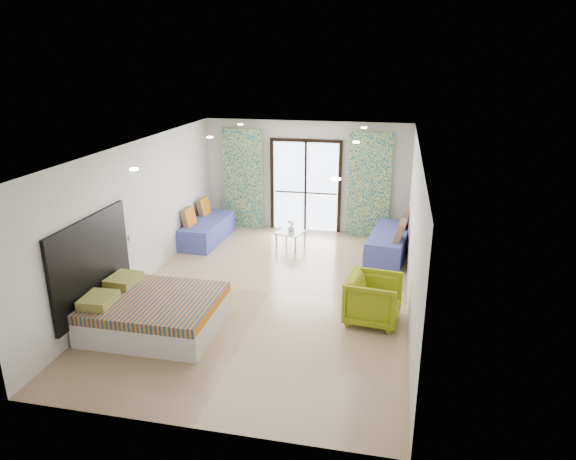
% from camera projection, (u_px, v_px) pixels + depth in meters
% --- Properties ---
extents(floor, '(5.00, 7.50, 0.01)m').
position_uv_depth(floor, '(270.00, 292.00, 9.50)').
color(floor, '#957859').
rests_on(floor, ground).
extents(ceiling, '(5.00, 7.50, 0.01)m').
position_uv_depth(ceiling, '(268.00, 147.00, 8.63)').
color(ceiling, silver).
rests_on(ceiling, ground).
extents(wall_back, '(5.00, 0.01, 2.70)m').
position_uv_depth(wall_back, '(306.00, 177.00, 12.54)').
color(wall_back, silver).
rests_on(wall_back, ground).
extents(wall_front, '(5.00, 0.01, 2.70)m').
position_uv_depth(wall_front, '(186.00, 327.00, 5.60)').
color(wall_front, silver).
rests_on(wall_front, ground).
extents(wall_left, '(0.01, 7.50, 2.70)m').
position_uv_depth(wall_left, '(139.00, 214.00, 9.56)').
color(wall_left, silver).
rests_on(wall_left, ground).
extents(wall_right, '(0.01, 7.50, 2.70)m').
position_uv_depth(wall_right, '(414.00, 233.00, 8.58)').
color(wall_right, silver).
rests_on(wall_right, ground).
extents(balcony_door, '(1.76, 0.08, 2.28)m').
position_uv_depth(balcony_door, '(306.00, 181.00, 12.54)').
color(balcony_door, black).
rests_on(balcony_door, floor).
extents(balcony_rail, '(1.52, 0.03, 0.04)m').
position_uv_depth(balcony_rail, '(306.00, 193.00, 12.65)').
color(balcony_rail, '#595451').
rests_on(balcony_rail, balcony_door).
extents(curtain_left, '(1.00, 0.10, 2.50)m').
position_uv_depth(curtain_left, '(243.00, 179.00, 12.71)').
color(curtain_left, beige).
rests_on(curtain_left, floor).
extents(curtain_right, '(1.00, 0.10, 2.50)m').
position_uv_depth(curtain_right, '(369.00, 185.00, 12.10)').
color(curtain_right, beige).
rests_on(curtain_right, floor).
extents(downlight_a, '(0.12, 0.12, 0.02)m').
position_uv_depth(downlight_a, '(134.00, 169.00, 7.07)').
color(downlight_a, '#FFE0B2').
rests_on(downlight_a, ceiling).
extents(downlight_b, '(0.12, 0.12, 0.02)m').
position_uv_depth(downlight_b, '(336.00, 179.00, 6.52)').
color(downlight_b, '#FFE0B2').
rests_on(downlight_b, ceiling).
extents(downlight_c, '(0.12, 0.12, 0.02)m').
position_uv_depth(downlight_c, '(210.00, 137.00, 9.84)').
color(downlight_c, '#FFE0B2').
rests_on(downlight_c, ceiling).
extents(downlight_d, '(0.12, 0.12, 0.02)m').
position_uv_depth(downlight_d, '(356.00, 142.00, 9.29)').
color(downlight_d, '#FFE0B2').
rests_on(downlight_d, ceiling).
extents(downlight_e, '(0.12, 0.12, 0.02)m').
position_uv_depth(downlight_e, '(240.00, 124.00, 11.70)').
color(downlight_e, '#FFE0B2').
rests_on(downlight_e, ceiling).
extents(downlight_f, '(0.12, 0.12, 0.02)m').
position_uv_depth(downlight_f, '(364.00, 128.00, 11.15)').
color(downlight_f, '#FFE0B2').
rests_on(downlight_f, ceiling).
extents(headboard, '(0.06, 2.10, 1.50)m').
position_uv_depth(headboard, '(92.00, 263.00, 8.09)').
color(headboard, black).
rests_on(headboard, floor).
extents(switch_plate, '(0.02, 0.10, 0.10)m').
position_uv_depth(switch_plate, '(130.00, 237.00, 9.25)').
color(switch_plate, silver).
rests_on(switch_plate, wall_left).
extents(bed, '(2.00, 1.63, 0.69)m').
position_uv_depth(bed, '(154.00, 312.00, 8.14)').
color(bed, silver).
rests_on(bed, floor).
extents(daybed_left, '(0.79, 1.88, 0.91)m').
position_uv_depth(daybed_left, '(207.00, 229.00, 12.06)').
color(daybed_left, '#42489E').
rests_on(daybed_left, floor).
extents(daybed_right, '(1.00, 2.01, 0.95)m').
position_uv_depth(daybed_right, '(390.00, 243.00, 11.17)').
color(daybed_right, '#42489E').
rests_on(daybed_right, floor).
extents(coffee_table, '(0.68, 0.68, 0.64)m').
position_uv_depth(coffee_table, '(291.00, 233.00, 11.66)').
color(coffee_table, silver).
rests_on(coffee_table, floor).
extents(vase, '(0.20, 0.21, 0.16)m').
position_uv_depth(vase, '(291.00, 228.00, 11.65)').
color(vase, white).
rests_on(vase, coffee_table).
extents(armchair, '(0.88, 0.93, 0.87)m').
position_uv_depth(armchair, '(373.00, 297.00, 8.34)').
color(armchair, '#8E9C14').
rests_on(armchair, floor).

